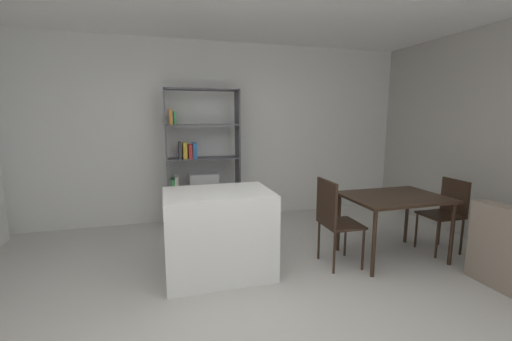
% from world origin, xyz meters
% --- Properties ---
extents(ground_plane, '(9.47, 9.47, 0.00)m').
position_xyz_m(ground_plane, '(0.00, 0.00, 0.00)').
color(ground_plane, beige).
extents(back_partition, '(6.89, 0.06, 2.83)m').
position_xyz_m(back_partition, '(0.00, 2.78, 1.42)').
color(back_partition, silver).
rests_on(back_partition, ground_plane).
extents(kitchen_island, '(1.11, 0.77, 0.90)m').
position_xyz_m(kitchen_island, '(-0.14, 0.76, 0.45)').
color(kitchen_island, white).
rests_on(kitchen_island, ground_plane).
extents(open_bookshelf, '(1.10, 0.33, 2.08)m').
position_xyz_m(open_bookshelf, '(-0.16, 2.48, 0.90)').
color(open_bookshelf, '#4C4C51').
rests_on(open_bookshelf, ground_plane).
extents(dining_table, '(1.13, 0.84, 0.76)m').
position_xyz_m(dining_table, '(1.90, 0.59, 0.68)').
color(dining_table, black).
rests_on(dining_table, ground_plane).
extents(dining_chair_island_side, '(0.42, 0.45, 0.99)m').
position_xyz_m(dining_chair_island_side, '(1.12, 0.60, 0.59)').
color(dining_chair_island_side, black).
rests_on(dining_chair_island_side, ground_plane).
extents(dining_chair_window_side, '(0.43, 0.41, 0.91)m').
position_xyz_m(dining_chair_window_side, '(2.68, 0.59, 0.54)').
color(dining_chair_window_side, black).
rests_on(dining_chair_window_side, ground_plane).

